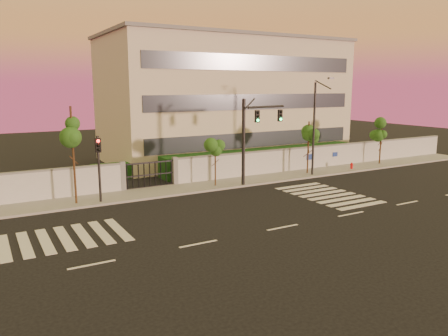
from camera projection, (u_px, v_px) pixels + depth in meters
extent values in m
plane|color=black|center=(283.00, 227.00, 23.21)|extent=(120.00, 120.00, 0.00)
cube|color=gray|center=(196.00, 187.00, 32.17)|extent=(60.00, 3.00, 0.15)
cube|color=#B3B6BB|center=(330.00, 157.00, 40.33)|extent=(31.00, 0.30, 2.00)
cube|color=slate|center=(330.00, 145.00, 40.14)|extent=(31.00, 0.36, 0.12)
cube|color=slate|center=(123.00, 177.00, 30.83)|extent=(0.35, 0.35, 2.20)
cube|color=slate|center=(175.00, 171.00, 32.77)|extent=(0.35, 0.35, 2.20)
cube|color=#103615|center=(265.00, 159.00, 39.81)|extent=(20.00, 2.00, 1.80)
cube|color=#103615|center=(129.00, 170.00, 36.16)|extent=(6.00, 1.50, 1.20)
cube|color=beige|center=(225.00, 100.00, 45.28)|extent=(24.00, 12.00, 12.00)
cube|color=#262D38|center=(256.00, 140.00, 40.78)|extent=(22.00, 0.08, 1.40)
cube|color=#262D38|center=(257.00, 102.00, 40.14)|extent=(22.00, 0.08, 1.40)
cube|color=#262D38|center=(257.00, 63.00, 39.49)|extent=(22.00, 0.08, 1.40)
cube|color=slate|center=(225.00, 39.00, 44.16)|extent=(24.40, 12.40, 0.30)
cube|color=silver|center=(4.00, 248.00, 20.25)|extent=(0.50, 4.00, 0.02)
cube|color=silver|center=(25.00, 244.00, 20.69)|extent=(0.50, 4.00, 0.02)
cube|color=silver|center=(45.00, 241.00, 21.13)|extent=(0.50, 4.00, 0.02)
cube|color=silver|center=(65.00, 238.00, 21.57)|extent=(0.50, 4.00, 0.02)
cube|color=silver|center=(83.00, 235.00, 22.01)|extent=(0.50, 4.00, 0.02)
cube|color=silver|center=(101.00, 232.00, 22.44)|extent=(0.50, 4.00, 0.02)
cube|color=silver|center=(118.00, 229.00, 22.88)|extent=(0.50, 4.00, 0.02)
cube|color=silver|center=(362.00, 205.00, 27.47)|extent=(4.00, 0.50, 0.02)
cube|color=silver|center=(351.00, 202.00, 28.24)|extent=(4.00, 0.50, 0.02)
cube|color=silver|center=(341.00, 199.00, 29.01)|extent=(4.00, 0.50, 0.02)
cube|color=silver|center=(332.00, 196.00, 29.78)|extent=(4.00, 0.50, 0.02)
cube|color=silver|center=(323.00, 193.00, 30.54)|extent=(4.00, 0.50, 0.02)
cube|color=silver|center=(314.00, 191.00, 31.31)|extent=(4.00, 0.50, 0.02)
cube|color=silver|center=(306.00, 188.00, 32.08)|extent=(4.00, 0.50, 0.02)
cube|color=silver|center=(298.00, 186.00, 32.85)|extent=(4.00, 0.50, 0.02)
cube|color=silver|center=(92.00, 265.00, 18.35)|extent=(2.00, 0.15, 0.01)
cube|color=silver|center=(198.00, 244.00, 20.78)|extent=(2.00, 0.15, 0.01)
cube|color=silver|center=(283.00, 227.00, 23.21)|extent=(2.00, 0.15, 0.01)
cube|color=silver|center=(351.00, 214.00, 25.64)|extent=(2.00, 0.15, 0.01)
cube|color=silver|center=(407.00, 203.00, 28.07)|extent=(2.00, 0.15, 0.01)
cylinder|color=#382314|center=(74.00, 157.00, 26.97)|extent=(0.13, 0.13, 6.22)
sphere|color=#1F4F16|center=(72.00, 127.00, 26.62)|extent=(1.20, 1.20, 1.20)
sphere|color=#1F4F16|center=(78.00, 141.00, 27.17)|extent=(0.92, 0.92, 0.92)
sphere|color=#1F4F16|center=(67.00, 137.00, 26.44)|extent=(0.88, 0.88, 0.88)
cylinder|color=#382314|center=(215.00, 164.00, 32.09)|extent=(0.11, 0.11, 3.57)
sphere|color=#1F4F16|center=(215.00, 149.00, 31.89)|extent=(0.98, 0.98, 0.98)
sphere|color=#1F4F16|center=(218.00, 156.00, 32.29)|extent=(0.74, 0.74, 0.74)
sphere|color=#1F4F16|center=(213.00, 155.00, 31.72)|extent=(0.71, 0.71, 0.71)
cylinder|color=#382314|center=(308.00, 148.00, 36.80)|extent=(0.13, 0.13, 4.51)
sphere|color=#1F4F16|center=(309.00, 132.00, 36.56)|extent=(1.18, 1.18, 1.18)
sphere|color=#1F4F16|center=(310.00, 140.00, 37.05)|extent=(0.90, 0.90, 0.90)
sphere|color=#1F4F16|center=(307.00, 138.00, 36.34)|extent=(0.86, 0.86, 0.86)
cylinder|color=#382314|center=(381.00, 143.00, 41.31)|extent=(0.13, 0.13, 4.33)
sphere|color=#1F4F16|center=(382.00, 129.00, 41.07)|extent=(1.21, 1.21, 1.21)
sphere|color=#1F4F16|center=(382.00, 135.00, 41.57)|extent=(0.93, 0.93, 0.93)
sphere|color=#1F4F16|center=(380.00, 134.00, 40.85)|extent=(0.88, 0.88, 0.88)
cylinder|color=black|center=(243.00, 143.00, 32.19)|extent=(0.25, 0.25, 6.52)
cylinder|color=black|center=(266.00, 107.00, 32.68)|extent=(3.91, 1.14, 0.17)
cube|color=black|center=(257.00, 116.00, 32.35)|extent=(0.37, 0.19, 0.95)
sphere|color=#0CF259|center=(258.00, 120.00, 32.31)|extent=(0.21, 0.21, 0.21)
cube|color=black|center=(280.00, 115.00, 33.38)|extent=(0.37, 0.19, 0.95)
sphere|color=#0CF259|center=(281.00, 119.00, 33.34)|extent=(0.21, 0.21, 0.21)
cylinder|color=black|center=(99.00, 170.00, 27.53)|extent=(0.15, 0.15, 4.36)
cube|color=black|center=(98.00, 145.00, 27.20)|extent=(0.34, 0.17, 0.87)
sphere|color=red|center=(98.00, 141.00, 27.05)|extent=(0.19, 0.19, 0.19)
cylinder|color=black|center=(314.00, 130.00, 35.76)|extent=(0.17, 0.17, 7.72)
cylinder|color=black|center=(323.00, 85.00, 34.35)|extent=(0.10, 1.85, 0.75)
cube|color=#3F3F44|center=(331.00, 78.00, 33.52)|extent=(0.48, 0.24, 0.14)
cylinder|color=red|center=(352.00, 168.00, 39.00)|extent=(0.21, 0.21, 0.47)
cylinder|color=red|center=(352.00, 165.00, 38.95)|extent=(0.27, 0.27, 0.09)
sphere|color=red|center=(352.00, 163.00, 38.93)|extent=(0.17, 0.17, 0.17)
cylinder|color=red|center=(352.00, 167.00, 38.98)|extent=(0.27, 0.12, 0.09)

